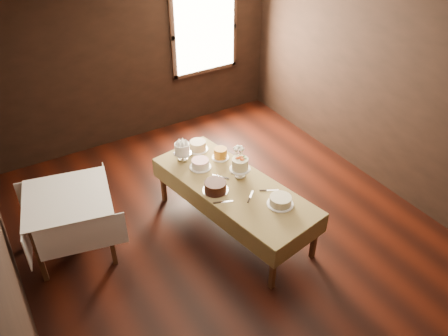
% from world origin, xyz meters
% --- Properties ---
extents(floor, '(5.00, 6.00, 0.01)m').
position_xyz_m(floor, '(0.00, 0.00, 0.00)').
color(floor, black).
rests_on(floor, ground).
extents(ceiling, '(5.00, 6.00, 0.01)m').
position_xyz_m(ceiling, '(0.00, 0.00, 2.80)').
color(ceiling, beige).
rests_on(ceiling, wall_back).
extents(wall_back, '(5.00, 0.02, 2.80)m').
position_xyz_m(wall_back, '(0.00, 3.00, 1.40)').
color(wall_back, black).
rests_on(wall_back, ground).
extents(wall_right, '(0.02, 6.00, 2.80)m').
position_xyz_m(wall_right, '(2.50, 0.00, 1.40)').
color(wall_right, black).
rests_on(wall_right, ground).
extents(window, '(1.10, 0.05, 1.30)m').
position_xyz_m(window, '(1.30, 2.94, 1.60)').
color(window, '#FFEABF').
rests_on(window, wall_back).
extents(display_table, '(1.27, 2.39, 0.70)m').
position_xyz_m(display_table, '(0.10, 0.14, 0.65)').
color(display_table, '#452A1A').
rests_on(display_table, ground).
extents(side_table, '(1.16, 1.16, 0.83)m').
position_xyz_m(side_table, '(-1.77, 0.81, 0.73)').
color(side_table, '#452A1A').
rests_on(side_table, ground).
extents(cake_meringue, '(0.24, 0.24, 0.26)m').
position_xyz_m(cake_meringue, '(-0.18, 0.96, 0.82)').
color(cake_meringue, silver).
rests_on(cake_meringue, display_table).
extents(cake_speckled, '(0.31, 0.31, 0.13)m').
position_xyz_m(cake_speckled, '(0.10, 1.06, 0.76)').
color(cake_speckled, white).
rests_on(cake_speckled, display_table).
extents(cake_lattice, '(0.32, 0.32, 0.11)m').
position_xyz_m(cake_lattice, '(-0.07, 0.67, 0.75)').
color(cake_lattice, white).
rests_on(cake_lattice, display_table).
extents(cake_caramel, '(0.23, 0.23, 0.15)m').
position_xyz_m(cake_caramel, '(0.26, 0.72, 0.77)').
color(cake_caramel, white).
rests_on(cake_caramel, display_table).
extents(cake_chocolate, '(0.36, 0.36, 0.13)m').
position_xyz_m(cake_chocolate, '(-0.15, 0.15, 0.76)').
color(cake_chocolate, silver).
rests_on(cake_chocolate, display_table).
extents(cake_flowers, '(0.29, 0.29, 0.27)m').
position_xyz_m(cake_flowers, '(0.26, 0.24, 0.82)').
color(cake_flowers, white).
rests_on(cake_flowers, display_table).
extents(cake_cream, '(0.32, 0.32, 0.11)m').
position_xyz_m(cake_cream, '(0.36, -0.47, 0.75)').
color(cake_cream, white).
rests_on(cake_cream, display_table).
extents(cake_server_a, '(0.20, 0.18, 0.01)m').
position_xyz_m(cake_server_a, '(0.18, -0.14, 0.70)').
color(cake_server_a, silver).
rests_on(cake_server_a, display_table).
extents(cake_server_b, '(0.22, 0.14, 0.01)m').
position_xyz_m(cake_server_b, '(0.45, -0.22, 0.70)').
color(cake_server_b, silver).
rests_on(cake_server_b, display_table).
extents(cake_server_c, '(0.15, 0.21, 0.01)m').
position_xyz_m(cake_server_c, '(0.02, 0.39, 0.70)').
color(cake_server_c, silver).
rests_on(cake_server_c, display_table).
extents(cake_server_d, '(0.18, 0.20, 0.01)m').
position_xyz_m(cake_server_d, '(0.31, 0.45, 0.70)').
color(cake_server_d, silver).
rests_on(cake_server_d, display_table).
extents(cake_server_e, '(0.23, 0.11, 0.01)m').
position_xyz_m(cake_server_e, '(-0.15, -0.11, 0.70)').
color(cake_server_e, silver).
rests_on(cake_server_e, display_table).
extents(flower_vase, '(0.16, 0.16, 0.13)m').
position_xyz_m(flower_vase, '(0.33, 0.38, 0.77)').
color(flower_vase, '#2D2823').
rests_on(flower_vase, display_table).
extents(flower_bouquet, '(0.14, 0.14, 0.20)m').
position_xyz_m(flower_bouquet, '(0.33, 0.38, 0.95)').
color(flower_bouquet, white).
rests_on(flower_bouquet, flower_vase).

